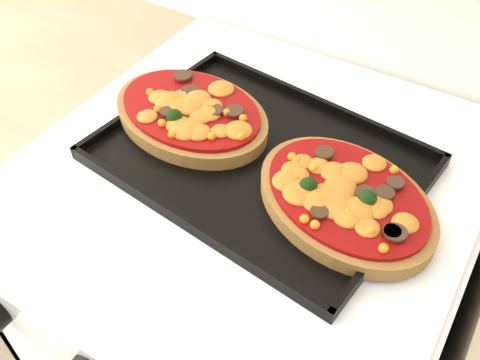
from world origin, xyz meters
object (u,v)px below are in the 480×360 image
Objects in this scene: baking_tray at (259,157)px; pizza_right at (346,198)px; stove at (250,330)px; pizza_left at (191,112)px.

pizza_right reaches higher than baking_tray.
stove is 2.22× the size of baking_tray.
pizza_right is (0.26, -0.04, -0.00)m from pizza_left.
pizza_left is 1.02× the size of pizza_right.
pizza_right is at bearing -3.32° from baking_tray.
pizza_left is 0.26m from pizza_right.
stove is 0.50m from pizza_right.
stove is at bearing -8.68° from pizza_left.
baking_tray is 0.14m from pizza_right.
baking_tray is (0.00, 0.00, 0.47)m from stove.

